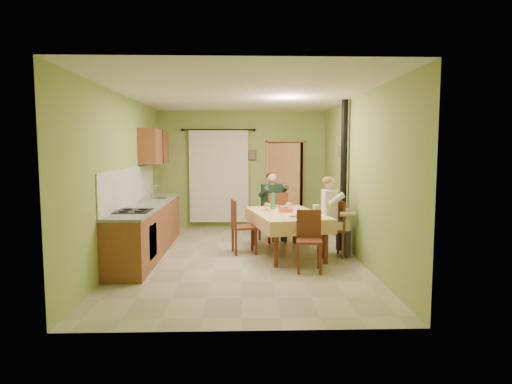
{
  "coord_description": "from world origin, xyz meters",
  "views": [
    {
      "loc": [
        0.02,
        -7.3,
        1.88
      ],
      "look_at": [
        0.25,
        0.1,
        1.15
      ],
      "focal_mm": 30.0,
      "sensor_mm": 36.0,
      "label": 1
    }
  ],
  "objects_px": {
    "chair_near": "(309,253)",
    "dining_table": "(286,233)",
    "chair_left": "(243,237)",
    "man_far": "(273,199)",
    "stove_flue": "(343,196)",
    "chair_right": "(331,240)",
    "man_right": "(331,207)",
    "chair_far": "(273,227)"
  },
  "relations": [
    {
      "from": "chair_left",
      "to": "man_right",
      "type": "relative_size",
      "value": 0.71
    },
    {
      "from": "chair_right",
      "to": "man_right",
      "type": "height_order",
      "value": "man_right"
    },
    {
      "from": "chair_near",
      "to": "man_right",
      "type": "height_order",
      "value": "man_right"
    },
    {
      "from": "stove_flue",
      "to": "man_far",
      "type": "bearing_deg",
      "value": 147.71
    },
    {
      "from": "chair_far",
      "to": "man_far",
      "type": "distance_m",
      "value": 0.59
    },
    {
      "from": "dining_table",
      "to": "man_far",
      "type": "distance_m",
      "value": 1.23
    },
    {
      "from": "man_right",
      "to": "dining_table",
      "type": "bearing_deg",
      "value": 75.94
    },
    {
      "from": "chair_near",
      "to": "man_right",
      "type": "xyz_separation_m",
      "value": [
        0.53,
        0.93,
        0.59
      ]
    },
    {
      "from": "chair_far",
      "to": "man_right",
      "type": "xyz_separation_m",
      "value": [
        0.93,
        -1.28,
        0.59
      ]
    },
    {
      "from": "dining_table",
      "to": "chair_left",
      "type": "xyz_separation_m",
      "value": [
        -0.78,
        0.08,
        -0.09
      ]
    },
    {
      "from": "chair_left",
      "to": "man_far",
      "type": "distance_m",
      "value": 1.33
    },
    {
      "from": "dining_table",
      "to": "stove_flue",
      "type": "bearing_deg",
      "value": 3.95
    },
    {
      "from": "chair_far",
      "to": "man_far",
      "type": "xyz_separation_m",
      "value": [
        -0.01,
        0.01,
        0.59
      ]
    },
    {
      "from": "chair_right",
      "to": "man_far",
      "type": "height_order",
      "value": "man_far"
    },
    {
      "from": "dining_table",
      "to": "chair_right",
      "type": "height_order",
      "value": "chair_right"
    },
    {
      "from": "chair_near",
      "to": "man_far",
      "type": "xyz_separation_m",
      "value": [
        -0.41,
        2.23,
        0.59
      ]
    },
    {
      "from": "chair_right",
      "to": "dining_table",
      "type": "bearing_deg",
      "value": 76.19
    },
    {
      "from": "chair_left",
      "to": "man_far",
      "type": "xyz_separation_m",
      "value": [
        0.61,
        1.02,
        0.59
      ]
    },
    {
      "from": "man_far",
      "to": "chair_right",
      "type": "bearing_deg",
      "value": -80.95
    },
    {
      "from": "chair_near",
      "to": "man_far",
      "type": "height_order",
      "value": "man_far"
    },
    {
      "from": "chair_far",
      "to": "chair_right",
      "type": "relative_size",
      "value": 1.04
    },
    {
      "from": "chair_right",
      "to": "man_right",
      "type": "distance_m",
      "value": 0.59
    },
    {
      "from": "chair_right",
      "to": "stove_flue",
      "type": "bearing_deg",
      "value": -32.82
    },
    {
      "from": "chair_near",
      "to": "dining_table",
      "type": "bearing_deg",
      "value": -72.07
    },
    {
      "from": "dining_table",
      "to": "chair_right",
      "type": "bearing_deg",
      "value": -25.13
    },
    {
      "from": "chair_left",
      "to": "chair_near",
      "type": "bearing_deg",
      "value": 29.97
    },
    {
      "from": "chair_far",
      "to": "chair_left",
      "type": "relative_size",
      "value": 1.03
    },
    {
      "from": "chair_left",
      "to": "stove_flue",
      "type": "bearing_deg",
      "value": 86.51
    },
    {
      "from": "chair_right",
      "to": "stove_flue",
      "type": "relative_size",
      "value": 0.35
    },
    {
      "from": "dining_table",
      "to": "chair_left",
      "type": "distance_m",
      "value": 0.79
    },
    {
      "from": "man_far",
      "to": "man_right",
      "type": "height_order",
      "value": "same"
    },
    {
      "from": "chair_far",
      "to": "chair_near",
      "type": "xyz_separation_m",
      "value": [
        0.41,
        -2.21,
        -0.0
      ]
    },
    {
      "from": "chair_left",
      "to": "man_right",
      "type": "distance_m",
      "value": 1.68
    },
    {
      "from": "dining_table",
      "to": "chair_near",
      "type": "xyz_separation_m",
      "value": [
        0.24,
        -1.12,
        -0.09
      ]
    },
    {
      "from": "chair_left",
      "to": "man_right",
      "type": "xyz_separation_m",
      "value": [
        1.54,
        -0.27,
        0.59
      ]
    },
    {
      "from": "dining_table",
      "to": "chair_far",
      "type": "height_order",
      "value": "chair_far"
    },
    {
      "from": "chair_far",
      "to": "chair_left",
      "type": "xyz_separation_m",
      "value": [
        -0.61,
        -1.01,
        -0.0
      ]
    },
    {
      "from": "dining_table",
      "to": "man_far",
      "type": "height_order",
      "value": "man_far"
    },
    {
      "from": "chair_near",
      "to": "chair_left",
      "type": "relative_size",
      "value": 0.95
    },
    {
      "from": "chair_left",
      "to": "man_far",
      "type": "bearing_deg",
      "value": 139.15
    },
    {
      "from": "dining_table",
      "to": "chair_near",
      "type": "relative_size",
      "value": 2.21
    },
    {
      "from": "chair_right",
      "to": "man_far",
      "type": "distance_m",
      "value": 1.71
    }
  ]
}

